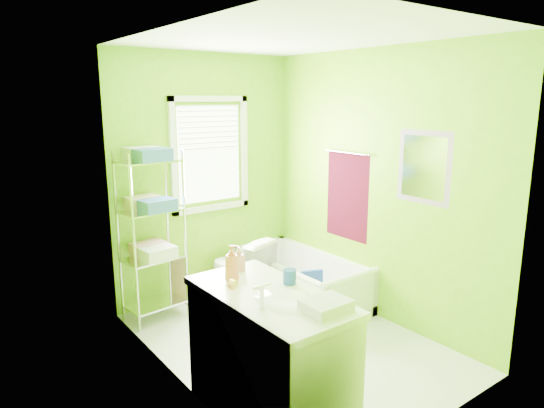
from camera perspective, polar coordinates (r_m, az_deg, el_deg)
ground at (r=4.51m, az=2.04°, el=-15.90°), size 2.90×2.90×0.00m
room_envelope at (r=4.02m, az=2.21°, el=3.91°), size 2.14×2.94×2.62m
window at (r=5.21m, az=-7.31°, el=6.51°), size 0.92×0.05×1.22m
door at (r=2.80m, az=-1.65°, el=-11.65°), size 0.09×0.80×2.00m
right_wall_decor at (r=4.75m, az=12.09°, el=2.20°), size 0.04×1.48×1.17m
bathtub at (r=5.30m, az=3.46°, el=-9.57°), size 0.73×1.56×0.50m
toilet at (r=5.19m, az=-3.77°, el=-7.69°), size 0.59×0.79×0.72m
vanity at (r=3.37m, az=-0.25°, el=-17.10°), size 0.61×1.20×1.16m
wire_shelf_unit at (r=4.75m, az=-13.88°, el=-1.44°), size 0.60×0.48×1.69m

